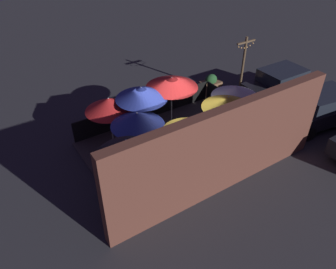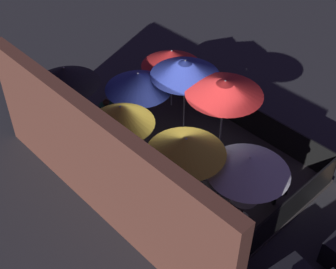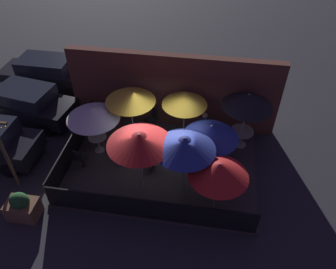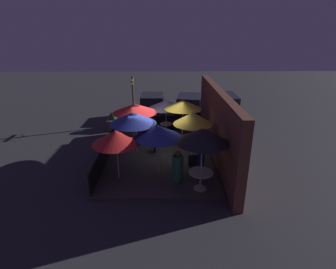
{
  "view_description": "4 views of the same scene",
  "coord_description": "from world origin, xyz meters",
  "px_view_note": "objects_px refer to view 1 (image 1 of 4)",
  "views": [
    {
      "loc": [
        6.14,
        8.78,
        8.34
      ],
      "look_at": [
        0.64,
        0.33,
        1.11
      ],
      "focal_mm": 35.0,
      "sensor_mm": 36.0,
      "label": 1
    },
    {
      "loc": [
        -6.97,
        7.06,
        9.56
      ],
      "look_at": [
        0.23,
        0.26,
        1.08
      ],
      "focal_mm": 50.0,
      "sensor_mm": 36.0,
      "label": 2
    },
    {
      "loc": [
        1.62,
        -8.6,
        9.35
      ],
      "look_at": [
        0.18,
        0.34,
        1.39
      ],
      "focal_mm": 35.0,
      "sensor_mm": 36.0,
      "label": 3
    },
    {
      "loc": [
        11.63,
        0.23,
        5.79
      ],
      "look_at": [
        -0.37,
        0.45,
        1.07
      ],
      "focal_mm": 28.0,
      "sensor_mm": 36.0,
      "label": 4
    }
  ],
  "objects_px": {
    "dining_table_1": "(232,119)",
    "light_post": "(243,65)",
    "dining_table_0": "(130,186)",
    "patron_1": "(258,142)",
    "patio_chair_2": "(179,130)",
    "parked_car_1": "(321,108)",
    "patio_umbrella_5": "(172,82)",
    "patio_chair_3": "(222,107)",
    "patio_umbrella_3": "(228,102)",
    "patio_umbrella_4": "(137,119)",
    "patio_umbrella_7": "(188,125)",
    "patron_2": "(135,165)",
    "patio_umbrella_1": "(236,92)",
    "patio_chair_0": "(201,126)",
    "patio_chair_4": "(153,175)",
    "patio_umbrella_6": "(141,93)",
    "patron_0": "(172,173)",
    "patio_chair_1": "(227,157)",
    "patio_umbrella_2": "(109,104)",
    "parked_car_0": "(281,84)",
    "patio_umbrella_0": "(126,147)",
    "planter_box": "(211,85)"
  },
  "relations": [
    {
      "from": "patio_umbrella_0",
      "to": "patio_umbrella_7",
      "type": "height_order",
      "value": "patio_umbrella_0"
    },
    {
      "from": "patio_umbrella_6",
      "to": "parked_car_1",
      "type": "distance_m",
      "value": 8.1
    },
    {
      "from": "patio_umbrella_1",
      "to": "patio_umbrella_4",
      "type": "xyz_separation_m",
      "value": [
        4.36,
        -0.36,
        0.02
      ]
    },
    {
      "from": "patio_umbrella_6",
      "to": "dining_table_1",
      "type": "relative_size",
      "value": 3.37
    },
    {
      "from": "parked_car_1",
      "to": "light_post",
      "type": "bearing_deg",
      "value": -61.53
    },
    {
      "from": "patio_umbrella_3",
      "to": "patio_chair_2",
      "type": "height_order",
      "value": "patio_umbrella_3"
    },
    {
      "from": "patio_umbrella_4",
      "to": "patio_umbrella_5",
      "type": "bearing_deg",
      "value": -152.69
    },
    {
      "from": "patio_umbrella_0",
      "to": "patio_chair_1",
      "type": "bearing_deg",
      "value": 171.88
    },
    {
      "from": "patron_1",
      "to": "patron_2",
      "type": "distance_m",
      "value": 4.96
    },
    {
      "from": "patio_umbrella_5",
      "to": "patio_chair_3",
      "type": "xyz_separation_m",
      "value": [
        -2.44,
        0.48,
        -1.74
      ]
    },
    {
      "from": "patio_umbrella_2",
      "to": "patio_chair_3",
      "type": "relative_size",
      "value": 2.21
    },
    {
      "from": "patio_umbrella_0",
      "to": "patio_chair_0",
      "type": "height_order",
      "value": "patio_umbrella_0"
    },
    {
      "from": "patio_umbrella_7",
      "to": "patio_umbrella_5",
      "type": "bearing_deg",
      "value": -113.05
    },
    {
      "from": "patio_umbrella_5",
      "to": "parked_car_0",
      "type": "distance_m",
      "value": 6.41
    },
    {
      "from": "patio_chair_2",
      "to": "dining_table_1",
      "type": "bearing_deg",
      "value": 0.0
    },
    {
      "from": "patio_chair_1",
      "to": "patio_chair_3",
      "type": "bearing_deg",
      "value": 8.48
    },
    {
      "from": "patio_chair_0",
      "to": "light_post",
      "type": "distance_m",
      "value": 4.35
    },
    {
      "from": "patio_umbrella_6",
      "to": "light_post",
      "type": "bearing_deg",
      "value": -173.95
    },
    {
      "from": "patio_umbrella_3",
      "to": "patron_2",
      "type": "height_order",
      "value": "patio_umbrella_3"
    },
    {
      "from": "dining_table_1",
      "to": "light_post",
      "type": "height_order",
      "value": "light_post"
    },
    {
      "from": "patio_chair_3",
      "to": "patio_umbrella_1",
      "type": "bearing_deg",
      "value": 0.0
    },
    {
      "from": "dining_table_0",
      "to": "parked_car_0",
      "type": "xyz_separation_m",
      "value": [
        -9.67,
        -2.19,
        0.14
      ]
    },
    {
      "from": "patio_umbrella_1",
      "to": "patio_chair_3",
      "type": "relative_size",
      "value": 2.24
    },
    {
      "from": "dining_table_1",
      "to": "patron_1",
      "type": "xyz_separation_m",
      "value": [
        0.19,
        1.73,
        -0.07
      ]
    },
    {
      "from": "patio_umbrella_6",
      "to": "dining_table_1",
      "type": "xyz_separation_m",
      "value": [
        -3.57,
        1.46,
        -1.66
      ]
    },
    {
      "from": "patio_chair_4",
      "to": "patio_umbrella_0",
      "type": "bearing_deg",
      "value": 0.0
    },
    {
      "from": "dining_table_0",
      "to": "light_post",
      "type": "xyz_separation_m",
      "value": [
        -8.02,
        -3.35,
        1.12
      ]
    },
    {
      "from": "patio_chair_2",
      "to": "planter_box",
      "type": "distance_m",
      "value": 4.75
    },
    {
      "from": "patio_umbrella_7",
      "to": "parked_car_0",
      "type": "bearing_deg",
      "value": -164.09
    },
    {
      "from": "patio_chair_3",
      "to": "patron_1",
      "type": "height_order",
      "value": "patron_1"
    },
    {
      "from": "patio_umbrella_3",
      "to": "patio_umbrella_7",
      "type": "height_order",
      "value": "patio_umbrella_3"
    },
    {
      "from": "patio_umbrella_3",
      "to": "patio_umbrella_4",
      "type": "bearing_deg",
      "value": -21.14
    },
    {
      "from": "light_post",
      "to": "patron_2",
      "type": "bearing_deg",
      "value": 18.69
    },
    {
      "from": "patio_umbrella_1",
      "to": "patron_2",
      "type": "height_order",
      "value": "patio_umbrella_1"
    },
    {
      "from": "dining_table_1",
      "to": "patron_0",
      "type": "xyz_separation_m",
      "value": [
        4.06,
        1.46,
        0.01
      ]
    },
    {
      "from": "patio_umbrella_2",
      "to": "patio_chair_2",
      "type": "distance_m",
      "value": 3.01
    },
    {
      "from": "patron_1",
      "to": "patio_chair_2",
      "type": "bearing_deg",
      "value": 14.98
    },
    {
      "from": "patio_umbrella_5",
      "to": "patio_chair_1",
      "type": "bearing_deg",
      "value": 94.72
    },
    {
      "from": "dining_table_0",
      "to": "parked_car_1",
      "type": "distance_m",
      "value": 9.36
    },
    {
      "from": "patio_umbrella_3",
      "to": "patron_1",
      "type": "xyz_separation_m",
      "value": [
        -1.03,
        0.88,
        -1.69
      ]
    },
    {
      "from": "patio_chair_0",
      "to": "patio_chair_4",
      "type": "xyz_separation_m",
      "value": [
        3.24,
        1.48,
        -0.02
      ]
    },
    {
      "from": "dining_table_0",
      "to": "patron_2",
      "type": "xyz_separation_m",
      "value": [
        -0.62,
        -0.84,
        -0.01
      ]
    },
    {
      "from": "dining_table_0",
      "to": "dining_table_1",
      "type": "bearing_deg",
      "value": -167.4
    },
    {
      "from": "patio_umbrella_2",
      "to": "patio_chair_0",
      "type": "height_order",
      "value": "patio_umbrella_2"
    },
    {
      "from": "patron_0",
      "to": "patio_chair_3",
      "type": "bearing_deg",
      "value": 84.35
    },
    {
      "from": "patio_umbrella_7",
      "to": "light_post",
      "type": "relative_size",
      "value": 0.74
    },
    {
      "from": "patio_umbrella_7",
      "to": "patron_1",
      "type": "relative_size",
      "value": 2.07
    },
    {
      "from": "dining_table_1",
      "to": "patio_chair_2",
      "type": "height_order",
      "value": "patio_chair_2"
    },
    {
      "from": "patio_umbrella_5",
      "to": "patio_umbrella_7",
      "type": "distance_m",
      "value": 2.91
    },
    {
      "from": "patio_umbrella_6",
      "to": "patron_2",
      "type": "distance_m",
      "value": 2.86
    }
  ]
}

